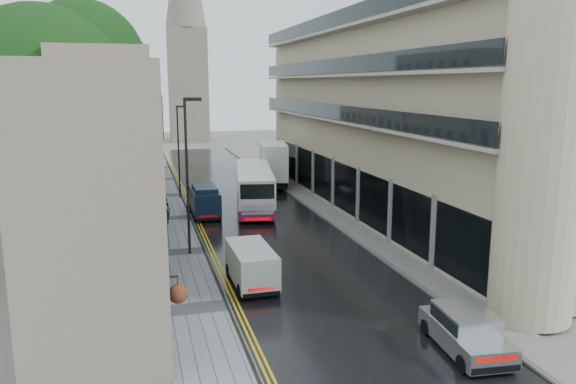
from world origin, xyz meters
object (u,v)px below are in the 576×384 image
cream_bus (239,196)px  navy_van (195,205)px  pedestrian (165,210)px  lamp_post_near (187,178)px  tree_near (46,131)px  tree_far (77,127)px  lamp_post_far (179,152)px  white_lorry (262,167)px  silver_hatchback (464,351)px  white_van (240,277)px

cream_bus → navy_van: 3.23m
pedestrian → lamp_post_near: size_ratio=0.21×
tree_near → navy_van: (8.20, 6.41, -5.77)m
tree_near → tree_far: tree_near is taller
tree_near → cream_bus: (11.37, 6.86, -5.41)m
navy_van → tree_far: bearing=140.4°
pedestrian → lamp_post_far: 9.08m
cream_bus → lamp_post_far: (-3.59, 7.73, 2.33)m
lamp_post_far → white_lorry: bearing=-5.9°
pedestrian → tree_near: bearing=67.7°
white_lorry → lamp_post_near: size_ratio=0.90×
lamp_post_near → pedestrian: bearing=114.7°
silver_hatchback → lamp_post_near: bearing=120.8°
navy_van → lamp_post_far: lamp_post_far is taller
tree_far → white_lorry: size_ratio=1.62×
silver_hatchback → lamp_post_far: bearing=107.1°
tree_far → white_lorry: 16.00m
tree_far → pedestrian: size_ratio=7.00×
white_van → silver_hatchback: bearing=-55.9°
white_van → navy_van: (-0.48, 14.58, 0.21)m
white_lorry → white_van: 25.91m
white_lorry → silver_hatchback: bearing=-80.8°
tree_near → white_van: tree_near is taller
tree_far → white_van: 23.37m
white_van → lamp_post_near: bearing=102.0°
white_lorry → cream_bus: bearing=-100.8°
pedestrian → white_van: bearing=122.9°
lamp_post_far → tree_near: bearing=-141.1°
silver_hatchback → lamp_post_near: lamp_post_near is taller
cream_bus → pedestrian: size_ratio=6.25×
white_van → lamp_post_far: 22.96m
cream_bus → lamp_post_far: 8.83m
cream_bus → white_van: 15.28m
white_van → lamp_post_near: 7.90m
silver_hatchback → lamp_post_near: size_ratio=0.48×
tree_near → navy_van: size_ratio=3.06×
tree_near → cream_bus: bearing=31.1°
tree_far → lamp_post_near: 15.86m
cream_bus → navy_van: size_ratio=2.45×
cream_bus → white_van: size_ratio=2.66×
pedestrian → lamp_post_far: size_ratio=0.24×
white_lorry → pedestrian: size_ratio=4.33×
cream_bus → pedestrian: 5.27m
navy_van → cream_bus: bearing=8.4°
lamp_post_near → lamp_post_far: lamp_post_near is taller
cream_bus → silver_hatchback: size_ratio=2.70×
cream_bus → lamp_post_near: bearing=-108.4°
tree_near → white_lorry: (15.25, 16.87, -4.90)m
navy_van → pedestrian: (-2.02, -0.29, -0.17)m
cream_bus → tree_far: bearing=160.5°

